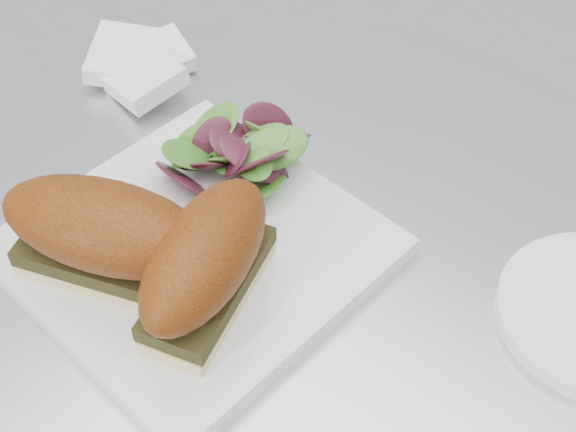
{
  "coord_description": "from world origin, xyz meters",
  "views": [
    {
      "loc": [
        0.26,
        -0.31,
        1.22
      ],
      "look_at": [
        -0.01,
        0.01,
        0.77
      ],
      "focal_mm": 50.0,
      "sensor_mm": 36.0,
      "label": 1
    }
  ],
  "objects": [
    {
      "name": "salad",
      "position": [
        -0.08,
        0.03,
        0.77
      ],
      "size": [
        0.12,
        0.12,
        0.05
      ],
      "primitive_type": null,
      "color": "#498E2E",
      "rests_on": "plate"
    },
    {
      "name": "sandwich_left",
      "position": [
        -0.09,
        -0.1,
        0.79
      ],
      "size": [
        0.18,
        0.13,
        0.08
      ],
      "rotation": [
        0.0,
        0.0,
        0.36
      ],
      "color": "beige",
      "rests_on": "plate"
    },
    {
      "name": "napkin",
      "position": [
        -0.26,
        0.08,
        0.74
      ],
      "size": [
        0.13,
        0.13,
        0.02
      ],
      "primitive_type": null,
      "rotation": [
        0.0,
        0.0,
        0.31
      ],
      "color": "white",
      "rests_on": "table"
    },
    {
      "name": "sandwich_right",
      "position": [
        -0.01,
        -0.07,
        0.79
      ],
      "size": [
        0.1,
        0.16,
        0.08
      ],
      "rotation": [
        0.0,
        0.0,
        -1.28
      ],
      "color": "beige",
      "rests_on": "plate"
    },
    {
      "name": "table",
      "position": [
        0.0,
        0.0,
        0.49
      ],
      "size": [
        0.7,
        0.7,
        0.73
      ],
      "color": "silver",
      "rests_on": "ground"
    },
    {
      "name": "plate",
      "position": [
        -0.06,
        -0.04,
        0.74
      ],
      "size": [
        0.27,
        0.27,
        0.02
      ],
      "primitive_type": "cube",
      "rotation": [
        0.0,
        0.0,
        -0.07
      ],
      "color": "white",
      "rests_on": "table"
    }
  ]
}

